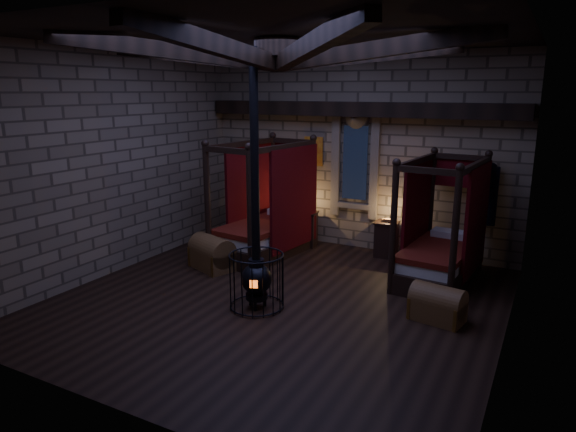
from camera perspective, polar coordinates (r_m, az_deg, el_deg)
The scene contains 8 objects.
room at distance 8.13m, azimuth -0.84°, elevation 15.98°, with size 7.02×7.02×4.29m.
bed_left at distance 10.96m, azimuth -2.49°, elevation -1.25°, with size 1.48×2.42×2.40m.
bed_right at distance 9.85m, azimuth 16.55°, elevation -3.79°, with size 1.30×2.23×2.24m.
trunk_left at distance 10.24m, azimuth -8.42°, elevation -4.19°, with size 1.06×0.87×0.67m.
trunk_right at distance 8.26m, azimuth 16.27°, elevation -9.43°, with size 0.86×0.62×0.57m.
nightstand_left at distance 11.60m, azimuth 2.00°, elevation -1.38°, with size 0.56×0.54×0.95m.
nightstand_right at distance 11.03m, azimuth 10.86°, elevation -2.50°, with size 0.50×0.48×0.82m.
stove at distance 8.28m, azimuth -3.53°, elevation -6.42°, with size 0.89×0.89×4.05m.
Camera 1 is at (3.90, -7.03, 3.43)m, focal length 32.00 mm.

